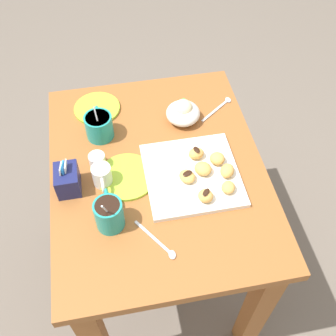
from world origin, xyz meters
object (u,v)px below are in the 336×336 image
ice_cream_bowl (183,112)px  beignet_3 (206,196)px  beignet_1 (203,169)px  beignet_6 (196,153)px  cream_pitcher_white (102,175)px  saucer_lime_right (127,177)px  coffee_mug_teal_right (99,125)px  saucer_lime_left (97,108)px  beignet_0 (217,159)px  chocolate_sauce_pitcher (97,161)px  beignet_2 (187,177)px  pastry_plate_square (192,175)px  coffee_mug_teal_left (109,213)px  beignet_4 (227,171)px  dining_table (159,198)px  sugar_caddy (67,180)px  beignet_5 (228,187)px

ice_cream_bowl → beignet_3: size_ratio=2.57×
beignet_1 → beignet_6: size_ratio=1.09×
cream_pitcher_white → saucer_lime_right: size_ratio=0.57×
saucer_lime_right → beignet_3: 0.26m
coffee_mug_teal_right → beignet_3: size_ratio=2.90×
saucer_lime_left → beignet_0: (-0.33, -0.36, 0.03)m
chocolate_sauce_pitcher → saucer_lime_right: chocolate_sauce_pitcher is taller
beignet_0 → beignet_2: (-0.05, 0.11, -0.00)m
pastry_plate_square → beignet_6: (0.06, -0.03, 0.03)m
saucer_lime_left → beignet_0: beignet_0 is taller
ice_cream_bowl → saucer_lime_right: 0.32m
beignet_1 → coffee_mug_teal_left: bearing=111.7°
cream_pitcher_white → beignet_0: cream_pitcher_white is taller
beignet_1 → beignet_4: same height
dining_table → beignet_1: size_ratio=15.78×
pastry_plate_square → beignet_6: beignet_6 is taller
chocolate_sauce_pitcher → beignet_3: bearing=-122.5°
dining_table → ice_cream_bowl: ice_cream_bowl is taller
saucer_lime_left → saucer_lime_right: size_ratio=0.90×
sugar_caddy → ice_cream_bowl: sugar_caddy is taller
saucer_lime_right → beignet_6: bearing=-82.8°
pastry_plate_square → cream_pitcher_white: bearing=84.7°
coffee_mug_teal_left → sugar_caddy: coffee_mug_teal_left is taller
coffee_mug_teal_right → ice_cream_bowl: coffee_mug_teal_right is taller
beignet_3 → beignet_4: 0.12m
cream_pitcher_white → chocolate_sauce_pitcher: 0.07m
beignet_4 → sugar_caddy: bearing=84.1°
beignet_3 → beignet_1: bearing=-9.3°
cream_pitcher_white → pastry_plate_square: bearing=-95.3°
coffee_mug_teal_left → beignet_1: 0.33m
beignet_0 → beignet_4: same height
beignet_0 → beignet_2: size_ratio=0.90×
beignet_3 → saucer_lime_left: bearing=32.0°
sugar_caddy → beignet_2: bearing=-97.5°
chocolate_sauce_pitcher → saucer_lime_left: size_ratio=0.56×
beignet_3 → beignet_5: (0.02, -0.08, -0.00)m
coffee_mug_teal_left → saucer_lime_left: bearing=0.2°
beignet_0 → beignet_3: 0.15m
coffee_mug_teal_left → beignet_4: size_ratio=2.87×
beignet_5 → beignet_3: bearing=104.1°
beignet_4 → beignet_5: size_ratio=1.16×
ice_cream_bowl → dining_table: bearing=147.7°
dining_table → coffee_mug_teal_right: size_ratio=6.48×
beignet_0 → pastry_plate_square: bearing=108.7°
chocolate_sauce_pitcher → saucer_lime_left: 0.27m
sugar_caddy → saucer_lime_right: (0.01, -0.18, -0.04)m
coffee_mug_teal_left → beignet_0: size_ratio=3.12×
coffee_mug_teal_right → beignet_5: 0.48m
coffee_mug_teal_right → beignet_6: 0.34m
ice_cream_bowl → saucer_lime_left: bearing=69.6°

